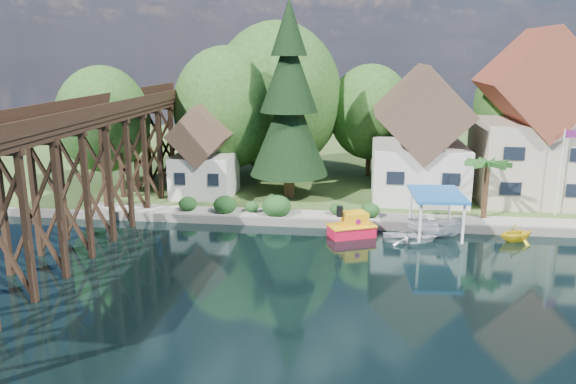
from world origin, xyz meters
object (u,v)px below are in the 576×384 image
(house_center, at_px, (532,128))
(palm_tree, at_px, (488,165))
(tugboat, at_px, (352,227))
(house_left, at_px, (419,143))
(flagpole, at_px, (563,163))
(boat_yellow, at_px, (517,232))
(boat_white_a, at_px, (410,235))
(trestle_bridge, at_px, (97,158))
(conifer, at_px, (289,105))
(boat_canopy, at_px, (435,218))
(shed, at_px, (204,157))

(house_center, relative_size, palm_tree, 3.03)
(house_center, relative_size, tugboat, 3.88)
(house_left, xyz_separation_m, flagpole, (9.99, -4.33, -0.62))
(tugboat, bearing_deg, boat_yellow, 1.83)
(boat_white_a, relative_size, boat_yellow, 1.41)
(trestle_bridge, height_order, conifer, conifer)
(trestle_bridge, xyz_separation_m, boat_canopy, (23.38, 1.58, -3.99))
(tugboat, bearing_deg, boat_white_a, -6.73)
(tugboat, relative_size, boat_yellow, 1.39)
(shed, distance_m, palm_tree, 22.74)
(conifer, distance_m, palm_tree, 16.18)
(shed, relative_size, conifer, 0.49)
(trestle_bridge, relative_size, conifer, 2.74)
(trestle_bridge, height_order, boat_canopy, trestle_bridge)
(trestle_bridge, height_order, boat_yellow, trestle_bridge)
(house_left, distance_m, shed, 18.11)
(house_center, xyz_separation_m, tugboat, (-14.28, -10.27, -5.73))
(house_left, distance_m, conifer, 11.28)
(shed, xyz_separation_m, boat_yellow, (23.75, -7.92, -3.14))
(boat_yellow, bearing_deg, shed, 47.86)
(shed, bearing_deg, boat_canopy, -22.87)
(trestle_bridge, xyz_separation_m, tugboat, (17.72, 1.06, -4.66))
(trestle_bridge, bearing_deg, boat_yellow, 2.81)
(flagpole, bearing_deg, boat_canopy, -152.89)
(house_center, height_order, boat_canopy, house_center)
(conifer, xyz_separation_m, palm_tree, (15.07, -4.54, -3.76))
(shed, distance_m, tugboat, 15.49)
(flagpole, bearing_deg, house_center, 101.53)
(house_left, xyz_separation_m, boat_white_a, (-1.37, -10.23, -4.76))
(palm_tree, bearing_deg, shed, 168.96)
(flagpole, bearing_deg, shed, 174.22)
(palm_tree, xyz_separation_m, boat_yellow, (1.44, -3.56, -3.82))
(flagpole, relative_size, boat_canopy, 1.29)
(shed, distance_m, boat_canopy, 20.10)
(trestle_bridge, distance_m, boat_canopy, 23.77)
(house_left, distance_m, flagpole, 10.90)
(house_left, height_order, boat_yellow, house_left)
(shed, bearing_deg, boat_yellow, -18.43)
(trestle_bridge, distance_m, palm_tree, 27.78)
(house_left, bearing_deg, tugboat, -118.40)
(house_center, xyz_separation_m, conifer, (-19.76, -1.82, 1.84))
(boat_canopy, bearing_deg, tugboat, -174.77)
(flagpole, height_order, boat_yellow, flagpole)
(palm_tree, relative_size, boat_white_a, 1.26)
(trestle_bridge, relative_size, boat_yellow, 17.08)
(trestle_bridge, distance_m, tugboat, 18.35)
(boat_canopy, bearing_deg, trestle_bridge, -176.15)
(house_center, bearing_deg, boat_yellow, -108.12)
(flagpole, distance_m, boat_canopy, 11.25)
(house_left, distance_m, tugboat, 11.97)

